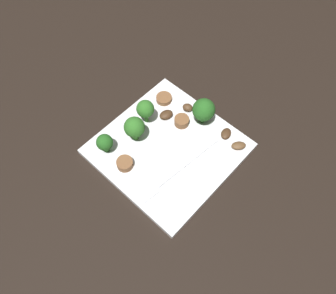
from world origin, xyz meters
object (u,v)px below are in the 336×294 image
Objects in this scene: sausage_slice_0 at (125,164)px; fork at (174,174)px; broccoli_floret_2 at (145,109)px; broccoli_floret_3 at (105,143)px; sausage_slice_2 at (182,121)px; mushroom_4 at (188,108)px; broccoli_floret_1 at (204,110)px; sausage_slice_1 at (164,99)px; mushroom_1 at (239,146)px; mushroom_0 at (166,115)px; mushroom_2 at (226,134)px; broccoli_floret_0 at (134,127)px; plate at (168,148)px.

fork is at bearing 120.95° from sausage_slice_0.
broccoli_floret_2 is 1.30× the size of broccoli_floret_3.
sausage_slice_2 is 1.39× the size of mushroom_4.
fork is 0.13m from broccoli_floret_1.
sausage_slice_1 and mushroom_1 have the same top height.
mushroom_0 reaches higher than sausage_slice_1.
sausage_slice_1 is 1.23× the size of mushroom_2.
mushroom_0 is at bearing 49.09° from sausage_slice_1.
broccoli_floret_0 is at bearing -88.18° from fork.
sausage_slice_2 is at bearing 73.92° from sausage_slice_1.
broccoli_floret_0 is 2.74× the size of mushroom_4.
sausage_slice_1 is 1.14× the size of mushroom_0.
mushroom_2 is at bearing 114.96° from sausage_slice_2.
broccoli_floret_2 reaches higher than mushroom_4.
sausage_slice_0 is at bearing 26.97° from broccoli_floret_0.
broccoli_floret_3 is (0.06, -0.02, -0.01)m from broccoli_floret_0.
broccoli_floret_3 is at bearing -27.50° from broccoli_floret_1.
mushroom_4 is at bearing -87.43° from mushroom_2.
mushroom_1 is at bearing 126.72° from broccoli_floret_0.
plate is 1.33× the size of fork.
mushroom_2 is at bearing 179.05° from fork.
sausage_slice_2 reaches higher than fork.
broccoli_floret_1 reaches higher than plate.
mushroom_4 is (-0.03, -0.01, -0.00)m from sausage_slice_2.
broccoli_floret_1 reaches higher than sausage_slice_1.
mushroom_1 is at bearing 105.40° from mushroom_0.
mushroom_4 is at bearing 105.90° from sausage_slice_1.
mushroom_1 is 0.03m from mushroom_2.
sausage_slice_2 is (-0.14, 0.06, -0.02)m from broccoli_floret_3.
fork is 0.15m from mushroom_4.
mushroom_4 reaches higher than fork.
sausage_slice_2 is at bearing 126.95° from broccoli_floret_2.
broccoli_floret_3 is at bearing -63.26° from fork.
sausage_slice_0 is at bearing -52.70° from fork.
fork is at bearing -7.31° from mushroom_2.
mushroom_2 is (-0.18, 0.14, -0.02)m from broccoli_floret_3.
sausage_slice_2 is 0.04m from mushroom_4.
broccoli_floret_2 is (-0.05, -0.12, 0.04)m from fork.
sausage_slice_2 is (-0.14, 0.01, 0.00)m from sausage_slice_0.
mushroom_0 is at bearing -25.38° from mushroom_4.
mushroom_4 is at bearing -142.06° from fork.
sausage_slice_0 is 0.17m from sausage_slice_1.
mushroom_0 reaches higher than mushroom_1.
sausage_slice_2 is at bearing -74.26° from mushroom_1.
broccoli_floret_0 is at bearing -153.03° from sausage_slice_0.
broccoli_floret_3 is (0.05, -0.13, 0.02)m from fork.
broccoli_floret_1 is 0.08m from mushroom_0.
broccoli_floret_1 reaches higher than mushroom_4.
broccoli_floret_0 is 0.11m from sausage_slice_1.
broccoli_floret_0 is 0.20m from mushroom_1.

